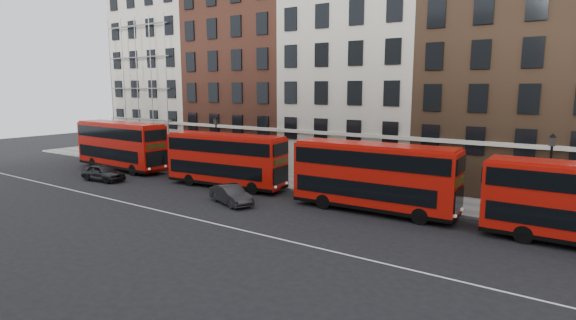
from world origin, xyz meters
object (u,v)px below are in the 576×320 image
Objects in this scene: bus_a at (121,144)px; car_rear at (103,172)px; car_front at (231,195)px; bus_b at (226,159)px; bus_c at (373,176)px.

bus_a reaches higher than car_rear.
car_front is at bearing -93.05° from car_rear.
car_front is (14.59, 0.45, -0.06)m from car_rear.
bus_b is 2.60× the size of car_front.
bus_a is at bearing 34.02° from car_rear.
bus_b reaches higher than car_rear.
bus_b is 5.80m from car_front.
bus_c is at bearing 1.78° from bus_a.
car_front is at bearing -10.24° from bus_a.
bus_c is 2.51× the size of car_rear.
bus_c is 9.90m from car_front.
bus_b is at bearing -72.75° from car_rear.
bus_a is at bearing 174.52° from bus_b.
car_rear is (-10.58, -4.29, -1.61)m from bus_b.
bus_c is at bearing -47.42° from car_front.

